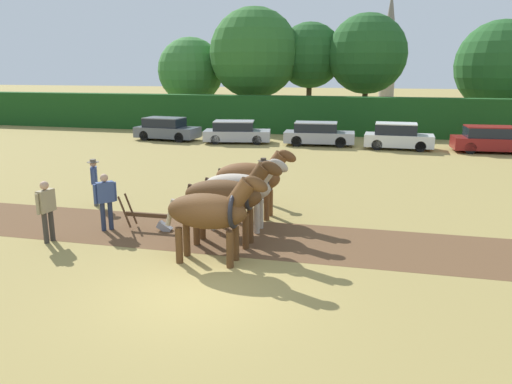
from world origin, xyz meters
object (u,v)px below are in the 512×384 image
(farmer_onlooker_left, at_px, (46,207))
(plow, at_px, (151,219))
(draft_horse_trail_left, at_px, (240,188))
(parked_car_center, at_px, (398,137))
(farmer_onlooker_right, at_px, (94,179))
(tree_left, at_px, (254,53))
(tree_center, at_px, (367,54))
(parked_car_far_left, at_px, (166,129))
(tree_center_left, at_px, (310,56))
(draft_horse_trail_right, at_px, (251,177))
(draft_horse_lead_left, at_px, (211,211))
(tree_far_left, at_px, (191,71))
(draft_horse_lead_right, at_px, (227,196))
(parked_car_center_left, at_px, (318,134))
(parked_car_center_right, at_px, (492,140))
(church_spire, at_px, (389,45))
(parked_car_left, at_px, (236,132))
(farmer_at_plow, at_px, (105,198))
(tree_center_right, at_px, (501,66))
(farmer_beside_team, at_px, (263,177))

(farmer_onlooker_left, bearing_deg, plow, 44.59)
(draft_horse_trail_left, bearing_deg, parked_car_center, 73.35)
(draft_horse_trail_left, distance_m, farmer_onlooker_right, 5.88)
(tree_left, bearing_deg, tree_center, 7.61)
(draft_horse_trail_left, bearing_deg, parked_car_far_left, 119.55)
(tree_center_left, distance_m, draft_horse_trail_right, 28.06)
(tree_center_left, xyz_separation_m, draft_horse_lead_left, (2.50, -31.62, -4.45))
(tree_center, distance_m, draft_horse_trail_right, 27.55)
(tree_far_left, xyz_separation_m, parked_car_far_left, (2.42, -10.71, -3.80))
(draft_horse_lead_right, relative_size, parked_car_center_left, 0.64)
(plow, bearing_deg, tree_far_left, 108.26)
(tree_far_left, xyz_separation_m, parked_car_center_right, (22.72, -10.75, -3.81))
(draft_horse_lead_right, bearing_deg, parked_car_far_left, 117.79)
(tree_left, distance_m, church_spire, 35.06)
(parked_car_left, bearing_deg, tree_center, 44.35)
(church_spire, xyz_separation_m, draft_horse_lead_left, (-3.67, -63.29, -6.61))
(parked_car_center_left, bearing_deg, parked_car_left, 178.42)
(draft_horse_trail_left, bearing_deg, draft_horse_trail_right, 90.18)
(tree_left, height_order, draft_horse_lead_right, tree_left)
(church_spire, xyz_separation_m, parked_car_far_left, (-14.05, -43.25, -7.19))
(draft_horse_trail_right, distance_m, farmer_onlooker_right, 5.70)
(draft_horse_trail_right, relative_size, parked_car_left, 0.61)
(draft_horse_lead_right, xyz_separation_m, parked_car_far_left, (-10.35, 18.70, -0.65))
(farmer_at_plow, bearing_deg, draft_horse_trail_left, 56.94)
(farmer_onlooker_right, bearing_deg, church_spire, 51.22)
(church_spire, xyz_separation_m, draft_horse_trail_right, (-3.76, -59.27, -6.61))
(tree_left, relative_size, plow, 5.92)
(farmer_at_plow, xyz_separation_m, farmer_onlooker_left, (-1.01, -1.34, 0.01))
(parked_car_left, xyz_separation_m, parked_car_center_left, (5.30, 0.28, 0.02))
(plow, xyz_separation_m, parked_car_center_left, (2.51, 18.26, 0.39))
(farmer_at_plow, xyz_separation_m, parked_car_left, (-1.53, 18.34, -0.31))
(draft_horse_lead_right, xyz_separation_m, parked_car_center, (4.74, 18.58, -0.64))
(parked_car_center_left, distance_m, parked_car_center_right, 10.04)
(tree_center_right, height_order, parked_car_center_left, tree_center_right)
(parked_car_left, bearing_deg, church_spire, 66.69)
(draft_horse_lead_left, height_order, farmer_onlooker_right, draft_horse_lead_left)
(tree_far_left, distance_m, farmer_onlooker_right, 27.89)
(tree_center_right, distance_m, farmer_onlooker_right, 33.20)
(farmer_at_plow, bearing_deg, plow, 57.07)
(parked_car_far_left, xyz_separation_m, parked_car_center_left, (10.26, 0.18, -0.02))
(parked_car_center, distance_m, parked_car_center_right, 5.21)
(draft_horse_trail_left, height_order, draft_horse_trail_right, draft_horse_trail_right)
(parked_car_center_left, bearing_deg, farmer_onlooker_right, -113.89)
(farmer_onlooker_right, xyz_separation_m, parked_car_center_left, (5.66, 16.22, -0.25))
(tree_far_left, distance_m, tree_left, 6.18)
(draft_horse_lead_left, bearing_deg, farmer_at_plow, 156.41)
(draft_horse_trail_left, distance_m, farmer_at_plow, 3.99)
(tree_center_right, height_order, church_spire, church_spire)
(parked_car_center_left, bearing_deg, parked_car_center_right, -5.92)
(farmer_at_plow, relative_size, farmer_beside_team, 1.06)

